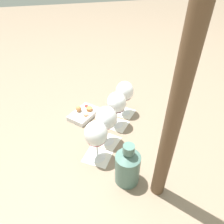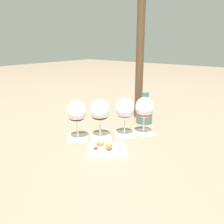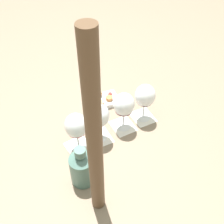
{
  "view_description": "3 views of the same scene",
  "coord_description": "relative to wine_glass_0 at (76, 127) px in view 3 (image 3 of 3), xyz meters",
  "views": [
    {
      "loc": [
        -0.23,
        -0.72,
        0.7
      ],
      "look_at": [
        -0.0,
        0.0,
        0.13
      ],
      "focal_mm": 32.0,
      "sensor_mm": 36.0,
      "label": 1
    },
    {
      "loc": [
        -0.72,
        0.92,
        0.48
      ],
      "look_at": [
        -0.0,
        0.0,
        0.13
      ],
      "focal_mm": 38.0,
      "sensor_mm": 36.0,
      "label": 2
    },
    {
      "loc": [
        0.28,
        -0.84,
        0.99
      ],
      "look_at": [
        -0.0,
        0.0,
        0.13
      ],
      "focal_mm": 45.0,
      "sensor_mm": 36.0,
      "label": 3
    }
  ],
  "objects": [
    {
      "name": "snack_dish",
      "position": [
        0.0,
        0.31,
        -0.12
      ],
      "size": [
        0.2,
        0.19,
        0.06
      ],
      "color": "silver",
      "rests_on": "ground_plane"
    },
    {
      "name": "ground_plane",
      "position": [
        0.11,
        0.14,
        -0.13
      ],
      "size": [
        8.0,
        8.0,
        0.0
      ],
      "primitive_type": "plane",
      "color": "#7F6B56"
    },
    {
      "name": "tasting_card_2",
      "position": [
        0.15,
        0.19,
        -0.13
      ],
      "size": [
        0.15,
        0.15,
        0.0
      ],
      "color": "silver",
      "rests_on": "ground_plane"
    },
    {
      "name": "tasting_card_0",
      "position": [
        -0.0,
        0.0,
        -0.13
      ],
      "size": [
        0.15,
        0.15,
        0.0
      ],
      "color": "silver",
      "rests_on": "ground_plane"
    },
    {
      "name": "wine_glass_2",
      "position": [
        0.15,
        0.19,
        0.0
      ],
      "size": [
        0.1,
        0.1,
        0.2
      ],
      "color": "white",
      "rests_on": "tasting_card_2"
    },
    {
      "name": "tasting_card_3",
      "position": [
        0.23,
        0.27,
        -0.13
      ],
      "size": [
        0.15,
        0.15,
        0.0
      ],
      "color": "silver",
      "rests_on": "ground_plane"
    },
    {
      "name": "ceramic_vase",
      "position": [
        0.08,
        -0.15,
        -0.05
      ],
      "size": [
        0.1,
        0.1,
        0.19
      ],
      "color": "#4C7066",
      "rests_on": "ground_plane"
    },
    {
      "name": "wine_glass_3",
      "position": [
        0.23,
        0.27,
        -0.0
      ],
      "size": [
        0.1,
        0.1,
        0.2
      ],
      "color": "white",
      "rests_on": "tasting_card_3"
    },
    {
      "name": "umbrella_pole",
      "position": [
        0.18,
        -0.22,
        0.23
      ],
      "size": [
        0.05,
        0.05,
        0.72
      ],
      "color": "brown",
      "rests_on": "ground_plane"
    },
    {
      "name": "tasting_card_1",
      "position": [
        0.07,
        0.08,
        -0.13
      ],
      "size": [
        0.15,
        0.15,
        0.0
      ],
      "color": "silver",
      "rests_on": "ground_plane"
    },
    {
      "name": "wine_glass_1",
      "position": [
        0.07,
        0.08,
        -0.0
      ],
      "size": [
        0.1,
        0.1,
        0.2
      ],
      "color": "white",
      "rests_on": "tasting_card_1"
    },
    {
      "name": "wine_glass_0",
      "position": [
        0.0,
        0.0,
        0.0
      ],
      "size": [
        0.1,
        0.1,
        0.2
      ],
      "color": "white",
      "rests_on": "tasting_card_0"
    }
  ]
}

